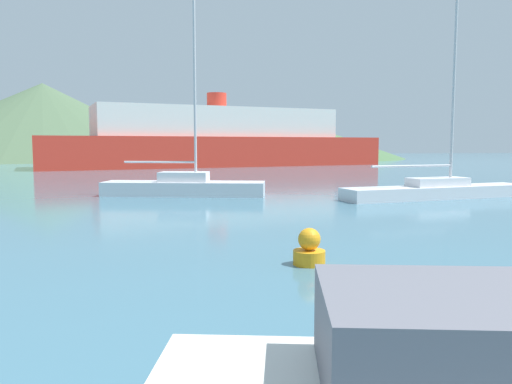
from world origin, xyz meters
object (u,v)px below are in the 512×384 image
(sailboat_inner, at_px, (438,189))
(buoy_marker, at_px, (309,250))
(ferry_distant, at_px, (217,141))
(sailboat_middle, at_px, (184,186))

(sailboat_inner, xyz_separation_m, buoy_marker, (-9.13, -10.55, -0.10))
(sailboat_inner, bearing_deg, buoy_marker, -139.36)
(ferry_distant, bearing_deg, sailboat_middle, -112.39)
(sailboat_middle, distance_m, ferry_distant, 31.40)
(ferry_distant, bearing_deg, sailboat_inner, -93.45)
(sailboat_inner, bearing_deg, sailboat_middle, 154.83)
(sailboat_inner, height_order, sailboat_middle, sailboat_middle)
(ferry_distant, relative_size, buoy_marker, 51.41)
(sailboat_middle, bearing_deg, buoy_marker, -68.11)
(ferry_distant, height_order, buoy_marker, ferry_distant)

